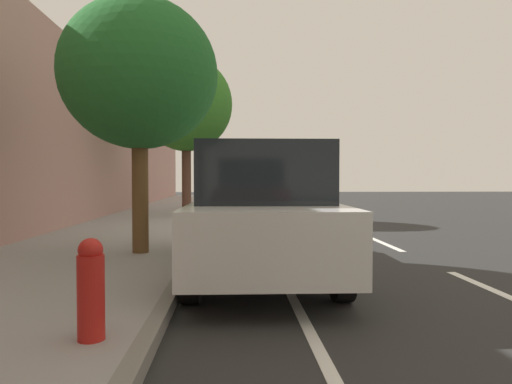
{
  "coord_description": "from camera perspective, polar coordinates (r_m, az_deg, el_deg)",
  "views": [
    {
      "loc": [
        0.84,
        13.27,
        1.48
      ],
      "look_at": [
        0.23,
        1.25,
        1.12
      ],
      "focal_mm": 32.04,
      "sensor_mm": 36.0,
      "label": 1
    }
  ],
  "objects": [
    {
      "name": "parked_pickup_white_second",
      "position": [
        6.99,
        0.59,
        -3.05
      ],
      "size": [
        2.08,
        5.33,
        1.95
      ],
      "color": "white",
      "rests_on": "ground"
    },
    {
      "name": "curb_edge",
      "position": [
        13.37,
        -6.08,
        -4.34
      ],
      "size": [
        0.16,
        46.22,
        0.15
      ],
      "primitive_type": "cube",
      "color": "gray",
      "rests_on": "ground"
    },
    {
      "name": "cyclist_with_backpack",
      "position": [
        13.09,
        -5.08,
        0.12
      ],
      "size": [
        0.51,
        0.57,
        1.82
      ],
      "color": "#C6B284",
      "rests_on": "ground"
    },
    {
      "name": "lane_stripe_centre",
      "position": [
        14.76,
        10.56,
        -4.07
      ],
      "size": [
        0.14,
        44.2,
        0.01
      ],
      "color": "white",
      "rests_on": "ground"
    },
    {
      "name": "parked_suv_dark_blue_nearest",
      "position": [
        21.02,
        -2.24,
        0.46
      ],
      "size": [
        2.04,
        4.74,
        1.99
      ],
      "color": "navy",
      "rests_on": "ground"
    },
    {
      "name": "bicycle_at_curb",
      "position": [
        12.69,
        -4.14,
        -3.21
      ],
      "size": [
        1.74,
        0.57,
        0.8
      ],
      "color": "black",
      "rests_on": "ground"
    },
    {
      "name": "ground",
      "position": [
        13.38,
        0.69,
        -4.65
      ],
      "size": [
        73.95,
        73.95,
        0.0
      ],
      "primitive_type": "plane",
      "color": "#2A2A2A"
    },
    {
      "name": "street_tree_mid_block",
      "position": [
        8.61,
        -14.36,
        13.97
      ],
      "size": [
        2.78,
        2.78,
        4.51
      ],
      "color": "brown",
      "rests_on": "sidewalk"
    },
    {
      "name": "building_facade",
      "position": [
        14.15,
        -22.7,
        6.56
      ],
      "size": [
        0.5,
        46.22,
        5.42
      ],
      "primitive_type": "cube",
      "color": "tan",
      "rests_on": "ground"
    },
    {
      "name": "lane_stripe_bike_edge",
      "position": [
        13.38,
        0.24,
        -4.64
      ],
      "size": [
        0.12,
        46.22,
        0.01
      ],
      "primitive_type": "cube",
      "color": "white",
      "rests_on": "ground"
    },
    {
      "name": "street_tree_near_cyclist",
      "position": [
        16.76,
        -8.71,
        10.72
      ],
      "size": [
        3.29,
        3.29,
        5.67
      ],
      "color": "#533427",
      "rests_on": "sidewalk"
    },
    {
      "name": "sidewalk",
      "position": [
        13.61,
        -14.22,
        -4.27
      ],
      "size": [
        3.69,
        46.22,
        0.15
      ],
      "primitive_type": "cube",
      "color": "#979494",
      "rests_on": "ground"
    },
    {
      "name": "fire_hydrant",
      "position": [
        4.05,
        -19.92,
        -11.25
      ],
      "size": [
        0.22,
        0.22,
        0.84
      ],
      "color": "red",
      "rests_on": "sidewalk"
    }
  ]
}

